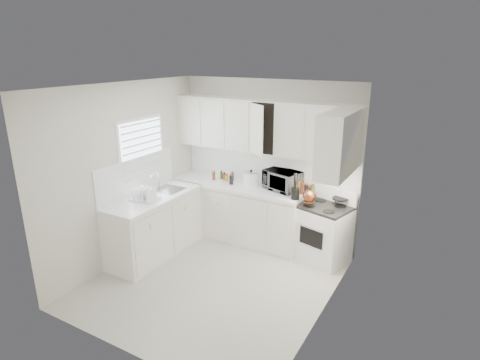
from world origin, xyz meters
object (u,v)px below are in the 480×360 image
Objects in this scene: tea_kettle at (309,195)px; dish_rack at (144,193)px; microwave at (282,178)px; rice_cooker at (251,177)px; stove at (323,226)px; utensil_crock at (296,186)px.

tea_kettle is 2.36m from dish_rack.
rice_cooker is (-0.52, -0.05, -0.06)m from microwave.
microwave reaches higher than dish_rack.
microwave reaches higher than stove.
rice_cooker reaches higher than dish_rack.
microwave is 1.36× the size of utensil_crock.
rice_cooker reaches higher than stove.
dish_rack is (-1.88, -1.10, -0.10)m from utensil_crock.
microwave is at bearing 138.97° from utensil_crock.
rice_cooker is at bearing 164.03° from utensil_crock.
utensil_crock is at bearing -24.11° from microwave.
stove is at bearing 57.02° from tea_kettle.
dish_rack is at bearing -121.03° from microwave.
utensil_crock reaches higher than stove.
microwave is 2.15× the size of rice_cooker.
microwave is (-0.73, 0.12, 0.59)m from stove.
utensil_crock is (-0.39, -0.17, 0.60)m from stove.
rice_cooker is (-1.25, 0.08, 0.53)m from stove.
stove is 2.73× the size of utensil_crock.
stove is 2.01× the size of microwave.
rice_cooker is 0.89m from utensil_crock.
tea_kettle is (-0.18, -0.16, 0.50)m from stove.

